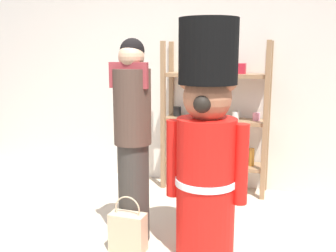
{
  "coord_description": "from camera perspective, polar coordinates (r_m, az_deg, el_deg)",
  "views": [
    {
      "loc": [
        1.16,
        -2.22,
        1.56
      ],
      "look_at": [
        0.23,
        0.53,
        1.0
      ],
      "focal_mm": 41.16,
      "sensor_mm": 36.0,
      "label": 1
    }
  ],
  "objects": [
    {
      "name": "person_shopper",
      "position": [
        3.12,
        -5.24,
        -1.67
      ],
      "size": [
        0.32,
        0.3,
        1.67
      ],
      "color": "#38332D",
      "rests_on": "ground_plane"
    },
    {
      "name": "back_wall",
      "position": [
        4.57,
        3.93,
        7.64
      ],
      "size": [
        6.4,
        0.12,
        2.6
      ],
      "primitive_type": "cube",
      "color": "silver",
      "rests_on": "ground_plane"
    },
    {
      "name": "merchandise_shelf",
      "position": [
        4.35,
        6.85,
        1.14
      ],
      "size": [
        1.18,
        0.35,
        1.68
      ],
      "color": "#93704C",
      "rests_on": "ground_plane"
    },
    {
      "name": "shopping_bag",
      "position": [
        3.17,
        -5.96,
        -15.26
      ],
      "size": [
        0.28,
        0.14,
        0.46
      ],
      "color": "#C1AD89",
      "rests_on": "ground_plane"
    },
    {
      "name": "teddy_bear_guard",
      "position": [
        2.86,
        5.71,
        -3.01
      ],
      "size": [
        0.62,
        0.46,
        1.79
      ],
      "color": "red",
      "rests_on": "ground_plane"
    }
  ]
}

